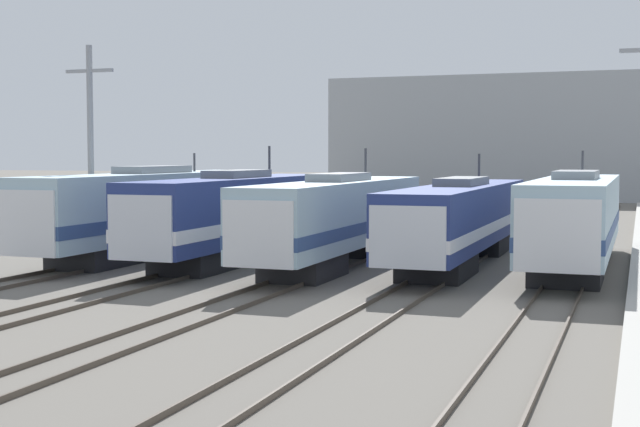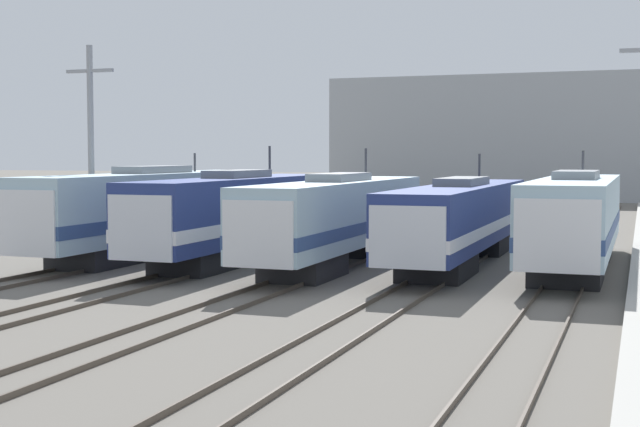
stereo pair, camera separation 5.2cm
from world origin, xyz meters
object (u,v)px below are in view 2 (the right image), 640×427
(locomotive_far_right, at_px, (575,219))
(catenary_tower_left, at_px, (91,146))
(locomotive_center_right, at_px, (460,220))
(locomotive_center, at_px, (336,219))
(locomotive_far_left, at_px, (149,210))
(locomotive_center_left, at_px, (232,215))

(locomotive_far_right, distance_m, catenary_tower_left, 22.58)
(locomotive_center_right, distance_m, locomotive_far_right, 4.99)
(locomotive_far_right, bearing_deg, locomotive_center, -167.24)
(locomotive_center_right, bearing_deg, locomotive_far_left, -174.06)
(locomotive_center, xyz_separation_m, locomotive_far_right, (9.96, 2.26, 0.06))
(locomotive_center, xyz_separation_m, locomotive_center_right, (4.98, 2.53, -0.10))
(locomotive_center_left, xyz_separation_m, locomotive_center, (4.98, 0.07, -0.05))
(locomotive_center_left, distance_m, catenary_tower_left, 7.91)
(locomotive_far_left, bearing_deg, locomotive_center_left, -11.82)
(locomotive_far_right, bearing_deg, locomotive_center_right, 176.84)
(locomotive_center_left, distance_m, locomotive_center, 4.98)
(catenary_tower_left, bearing_deg, locomotive_center_left, 3.49)
(locomotive_far_left, bearing_deg, locomotive_center, -5.59)
(locomotive_center_right, distance_m, catenary_tower_left, 17.78)
(locomotive_far_left, distance_m, catenary_tower_left, 4.10)
(locomotive_center_left, relative_size, catenary_tower_left, 1.69)
(locomotive_center, relative_size, catenary_tower_left, 1.77)
(locomotive_center, bearing_deg, locomotive_far_left, 174.41)
(catenary_tower_left, bearing_deg, locomotive_center_right, 10.02)
(locomotive_center_right, xyz_separation_m, locomotive_far_right, (4.98, -0.27, 0.16))
(locomotive_far_left, distance_m, locomotive_center, 10.01)
(locomotive_center_right, height_order, catenary_tower_left, catenary_tower_left)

